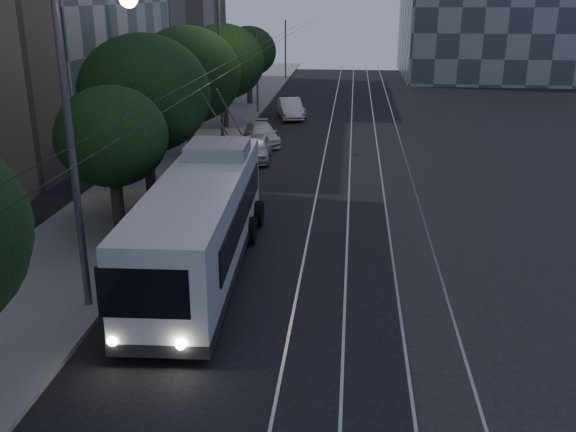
# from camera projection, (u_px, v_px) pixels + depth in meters

# --- Properties ---
(ground) EXTENTS (120.00, 120.00, 0.00)m
(ground) POSITION_uv_depth(u_px,v_px,m) (288.00, 292.00, 19.32)
(ground) COLOR black
(ground) RESTS_ON ground
(sidewalk) EXTENTS (5.00, 90.00, 0.15)m
(sidewalk) POSITION_uv_depth(u_px,v_px,m) (198.00, 141.00, 38.80)
(sidewalk) COLOR gray
(sidewalk) RESTS_ON ground
(tram_rails) EXTENTS (4.52, 90.00, 0.02)m
(tram_rails) POSITION_uv_depth(u_px,v_px,m) (364.00, 146.00, 37.87)
(tram_rails) COLOR gray
(tram_rails) RESTS_ON ground
(overhead_wires) EXTENTS (2.23, 90.00, 6.00)m
(overhead_wires) POSITION_uv_depth(u_px,v_px,m) (238.00, 85.00, 37.44)
(overhead_wires) COLOR black
(overhead_wires) RESTS_ON ground
(trolleybus) EXTENTS (3.01, 12.10, 5.63)m
(trolleybus) POSITION_uv_depth(u_px,v_px,m) (202.00, 221.00, 20.45)
(trolleybus) COLOR #BCBCBF
(trolleybus) RESTS_ON ground
(pickup_silver) EXTENTS (3.25, 5.81, 1.53)m
(pickup_silver) POSITION_uv_depth(u_px,v_px,m) (206.00, 188.00, 26.99)
(pickup_silver) COLOR gray
(pickup_silver) RESTS_ON ground
(car_white_a) EXTENTS (1.85, 3.99, 1.32)m
(car_white_a) POSITION_uv_depth(u_px,v_px,m) (256.00, 148.00, 34.45)
(car_white_a) COLOR silver
(car_white_a) RESTS_ON ground
(car_white_b) EXTENTS (2.89, 4.46, 1.20)m
(car_white_b) POSITION_uv_depth(u_px,v_px,m) (262.00, 134.00, 38.18)
(car_white_b) COLOR silver
(car_white_b) RESTS_ON ground
(car_white_c) EXTENTS (2.40, 4.49, 1.41)m
(car_white_c) POSITION_uv_depth(u_px,v_px,m) (290.00, 108.00, 46.00)
(car_white_c) COLOR silver
(car_white_c) RESTS_ON ground
(car_white_d) EXTENTS (2.71, 4.21, 1.33)m
(car_white_d) POSITION_uv_depth(u_px,v_px,m) (292.00, 106.00, 47.08)
(car_white_d) COLOR silver
(car_white_d) RESTS_ON ground
(tree_1) EXTENTS (3.89, 3.89, 5.60)m
(tree_1) POSITION_uv_depth(u_px,v_px,m) (112.00, 137.00, 22.13)
(tree_1) COLOR #2F241A
(tree_1) RESTS_ON ground
(tree_2) EXTENTS (5.35, 5.35, 7.08)m
(tree_2) POSITION_uv_depth(u_px,v_px,m) (144.00, 94.00, 25.94)
(tree_2) COLOR #2F241A
(tree_2) RESTS_ON ground
(tree_3) EXTENTS (5.69, 5.69, 6.99)m
(tree_3) POSITION_uv_depth(u_px,v_px,m) (188.00, 75.00, 33.92)
(tree_3) COLOR #2F241A
(tree_3) RESTS_ON ground
(tree_4) EXTENTS (5.30, 5.30, 6.75)m
(tree_4) POSITION_uv_depth(u_px,v_px,m) (223.00, 62.00, 41.19)
(tree_4) COLOR #2F241A
(tree_4) RESTS_ON ground
(tree_5) EXTENTS (4.31, 4.31, 6.15)m
(tree_5) POSITION_uv_depth(u_px,v_px,m) (249.00, 52.00, 50.34)
(tree_5) COLOR #2F241A
(tree_5) RESTS_ON ground
(streetlamp_near) EXTENTS (2.18, 0.44, 8.84)m
(streetlamp_near) POSITION_uv_depth(u_px,v_px,m) (83.00, 122.00, 16.53)
(streetlamp_near) COLOR #545456
(streetlamp_near) RESTS_ON ground
(streetlamp_far) EXTENTS (2.72, 0.44, 11.44)m
(streetlamp_far) POSITION_uv_depth(u_px,v_px,m) (227.00, 26.00, 35.16)
(streetlamp_far) COLOR #545456
(streetlamp_far) RESTS_ON ground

